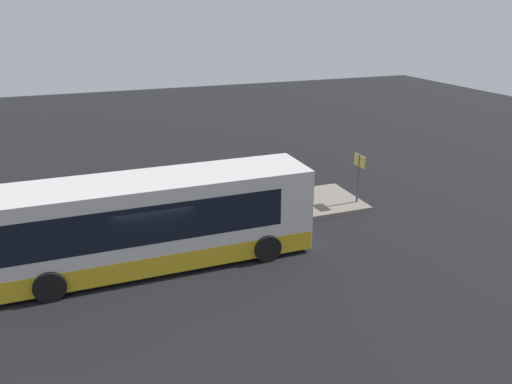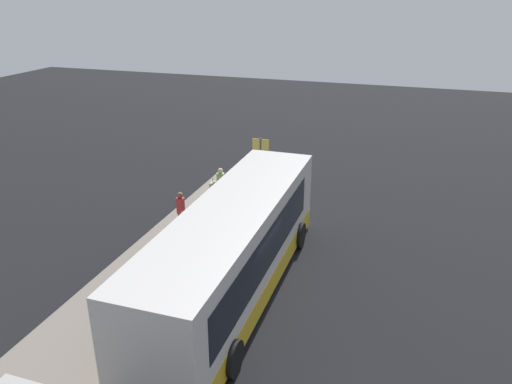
{
  "view_description": "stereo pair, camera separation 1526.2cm",
  "coord_description": "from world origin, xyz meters",
  "px_view_note": "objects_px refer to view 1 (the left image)",
  "views": [
    {
      "loc": [
        -2.15,
        -15.67,
        8.57
      ],
      "look_at": [
        4.17,
        0.86,
        1.95
      ],
      "focal_mm": 35.0,
      "sensor_mm": 36.0,
      "label": 1
    },
    {
      "loc": [
        -12.79,
        -4.75,
        9.29
      ],
      "look_at": [
        4.17,
        0.86,
        1.95
      ],
      "focal_mm": 35.0,
      "sensor_mm": 36.0,
      "label": 2
    }
  ],
  "objects_px": {
    "passenger_boarding": "(217,191)",
    "passenger_with_bags": "(287,185)",
    "bus_lead": "(151,223)",
    "suitcase": "(290,191)",
    "sign_post": "(359,171)",
    "passenger_waiting": "(184,204)"
  },
  "relations": [
    {
      "from": "bus_lead",
      "to": "passenger_boarding",
      "type": "height_order",
      "value": "bus_lead"
    },
    {
      "from": "sign_post",
      "to": "suitcase",
      "type": "bearing_deg",
      "value": 151.1
    },
    {
      "from": "bus_lead",
      "to": "sign_post",
      "type": "distance_m",
      "value": 9.87
    },
    {
      "from": "sign_post",
      "to": "bus_lead",
      "type": "bearing_deg",
      "value": -167.19
    },
    {
      "from": "passenger_boarding",
      "to": "passenger_with_bags",
      "type": "relative_size",
      "value": 1.0
    },
    {
      "from": "passenger_boarding",
      "to": "passenger_with_bags",
      "type": "xyz_separation_m",
      "value": [
        3.13,
        -0.43,
        -0.02
      ]
    },
    {
      "from": "bus_lead",
      "to": "sign_post",
      "type": "height_order",
      "value": "bus_lead"
    },
    {
      "from": "bus_lead",
      "to": "suitcase",
      "type": "xyz_separation_m",
      "value": [
        6.97,
        3.66,
        -1.02
      ]
    },
    {
      "from": "passenger_boarding",
      "to": "passenger_waiting",
      "type": "xyz_separation_m",
      "value": [
        -1.66,
        -0.97,
        -0.01
      ]
    },
    {
      "from": "bus_lead",
      "to": "passenger_with_bags",
      "type": "distance_m",
      "value": 7.26
    },
    {
      "from": "passenger_waiting",
      "to": "suitcase",
      "type": "bearing_deg",
      "value": 96.84
    },
    {
      "from": "passenger_with_bags",
      "to": "sign_post",
      "type": "xyz_separation_m",
      "value": [
        3.09,
        -0.92,
        0.61
      ]
    },
    {
      "from": "bus_lead",
      "to": "passenger_with_bags",
      "type": "relative_size",
      "value": 6.88
    },
    {
      "from": "suitcase",
      "to": "passenger_waiting",
      "type": "bearing_deg",
      "value": -168.22
    },
    {
      "from": "passenger_waiting",
      "to": "passenger_with_bags",
      "type": "xyz_separation_m",
      "value": [
        4.79,
        0.54,
        -0.01
      ]
    },
    {
      "from": "passenger_waiting",
      "to": "passenger_boarding",
      "type": "bearing_deg",
      "value": 115.35
    },
    {
      "from": "suitcase",
      "to": "sign_post",
      "type": "distance_m",
      "value": 3.24
    },
    {
      "from": "bus_lead",
      "to": "suitcase",
      "type": "distance_m",
      "value": 7.93
    },
    {
      "from": "passenger_boarding",
      "to": "passenger_with_bags",
      "type": "distance_m",
      "value": 3.16
    },
    {
      "from": "passenger_with_bags",
      "to": "sign_post",
      "type": "relative_size",
      "value": 0.72
    },
    {
      "from": "passenger_boarding",
      "to": "sign_post",
      "type": "relative_size",
      "value": 0.73
    },
    {
      "from": "passenger_with_bags",
      "to": "suitcase",
      "type": "height_order",
      "value": "passenger_with_bags"
    }
  ]
}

